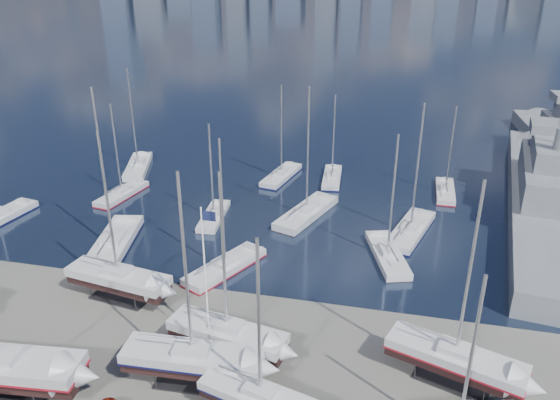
# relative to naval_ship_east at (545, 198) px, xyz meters

# --- Properties ---
(ground) EXTENTS (1400.00, 1400.00, 0.00)m
(ground) POSITION_rel_naval_ship_east_xyz_m (-32.96, -35.80, -1.67)
(ground) COLOR #605E59
(ground) RESTS_ON ground
(water) EXTENTS (1400.00, 600.00, 0.40)m
(water) POSITION_rel_naval_ship_east_xyz_m (-32.96, 274.20, -1.82)
(water) COLOR #182238
(water) RESTS_ON ground
(sailboat_cradle_1) EXTENTS (12.07, 4.47, 18.84)m
(sailboat_cradle_1) POSITION_rel_naval_ship_east_xyz_m (-44.22, -41.89, 0.55)
(sailboat_cradle_1) COLOR #2D2D33
(sailboat_cradle_1) RESTS_ON ground
(sailboat_cradle_2) EXTENTS (10.21, 4.30, 16.14)m
(sailboat_cradle_2) POSITION_rel_naval_ship_east_xyz_m (-41.94, -29.17, 0.41)
(sailboat_cradle_2) COLOR #2D2D33
(sailboat_cradle_2) RESTS_ON ground
(sailboat_cradle_3) EXTENTS (10.54, 3.44, 16.76)m
(sailboat_cradle_3) POSITION_rel_naval_ship_east_xyz_m (-31.34, -37.89, 0.44)
(sailboat_cradle_3) COLOR #2D2D33
(sailboat_cradle_3) RESTS_ON ground
(sailboat_cradle_4) EXTENTS (9.88, 4.48, 15.61)m
(sailboat_cradle_4) POSITION_rel_naval_ship_east_xyz_m (-29.82, -34.54, 0.39)
(sailboat_cradle_4) COLOR #2D2D33
(sailboat_cradle_4) RESTS_ON ground
(sailboat_cradle_5) EXTENTS (8.96, 4.58, 14.10)m
(sailboat_cradle_5) POSITION_rel_naval_ship_east_xyz_m (-25.60, -40.43, 0.30)
(sailboat_cradle_5) COLOR #2D2D33
(sailboat_cradle_5) RESTS_ON ground
(sailboat_cradle_6) EXTENTS (10.37, 5.95, 16.16)m
(sailboat_cradle_6) POSITION_rel_naval_ship_east_xyz_m (-12.73, -33.59, 0.41)
(sailboat_cradle_6) COLOR #2D2D33
(sailboat_cradle_6) RESTS_ON ground
(sailboat_moored_1) EXTENTS (3.92, 8.99, 13.00)m
(sailboat_moored_1) POSITION_rel_naval_ship_east_xyz_m (-52.97, -7.96, -1.36)
(sailboat_moored_1) COLOR black
(sailboat_moored_1) RESTS_ON water
(sailboat_moored_2) EXTENTS (5.89, 10.68, 15.53)m
(sailboat_moored_2) POSITION_rel_naval_ship_east_xyz_m (-55.42, 1.68, -1.35)
(sailboat_moored_2) COLOR black
(sailboat_moored_2) RESTS_ON water
(sailboat_moored_3) EXTENTS (5.80, 12.72, 18.37)m
(sailboat_moored_3) POSITION_rel_naval_ship_east_xyz_m (-47.11, -20.88, -1.36)
(sailboat_moored_3) COLOR black
(sailboat_moored_3) RESTS_ON water
(sailboat_moored_4) EXTENTS (3.04, 8.36, 12.35)m
(sailboat_moored_4) POSITION_rel_naval_ship_east_xyz_m (-39.02, -11.60, -1.34)
(sailboat_moored_4) COLOR black
(sailboat_moored_4) RESTS_ON water
(sailboat_moored_5) EXTENTS (4.38, 9.64, 13.93)m
(sailboat_moored_5) POSITION_rel_naval_ship_east_xyz_m (-34.04, 3.02, -1.36)
(sailboat_moored_5) COLOR black
(sailboat_moored_5) RESTS_ON water
(sailboat_moored_6) EXTENTS (6.66, 9.93, 14.52)m
(sailboat_moored_6) POSITION_rel_naval_ship_east_xyz_m (-34.00, -22.49, -1.36)
(sailboat_moored_6) COLOR black
(sailboat_moored_6) RESTS_ON water
(sailboat_moored_7) EXTENTS (6.46, 11.38, 16.58)m
(sailboat_moored_7) POSITION_rel_naval_ship_east_xyz_m (-28.31, -8.38, -1.35)
(sailboat_moored_7) COLOR black
(sailboat_moored_7) RESTS_ON water
(sailboat_moored_8) EXTENTS (3.04, 8.68, 12.73)m
(sailboat_moored_8) POSITION_rel_naval_ship_east_xyz_m (-26.93, 3.94, -1.36)
(sailboat_moored_8) COLOR black
(sailboat_moored_8) RESTS_ON water
(sailboat_moored_9) EXTENTS (5.32, 9.72, 14.15)m
(sailboat_moored_9) POSITION_rel_naval_ship_east_xyz_m (-18.29, -16.38, -1.35)
(sailboat_moored_9) COLOR black
(sailboat_moored_9) RESTS_ON water
(sailboat_moored_10) EXTENTS (5.82, 11.02, 15.87)m
(sailboat_moored_10) POSITION_rel_naval_ship_east_xyz_m (-16.00, -10.30, -1.36)
(sailboat_moored_10) COLOR black
(sailboat_moored_10) RESTS_ON water
(sailboat_moored_11) EXTENTS (2.43, 8.36, 12.45)m
(sailboat_moored_11) POSITION_rel_naval_ship_east_xyz_m (-11.64, 2.44, -1.36)
(sailboat_moored_11) COLOR black
(sailboat_moored_11) RESTS_ON water
(naval_ship_east) EXTENTS (14.83, 50.88, 18.52)m
(naval_ship_east) POSITION_rel_naval_ship_east_xyz_m (0.00, 0.00, 0.00)
(naval_ship_east) COLOR slate
(naval_ship_east) RESTS_ON water
(flagpole) EXTENTS (1.12, 0.12, 12.74)m
(flagpole) POSITION_rel_naval_ship_east_xyz_m (-31.26, -34.44, 5.72)
(flagpole) COLOR white
(flagpole) RESTS_ON ground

